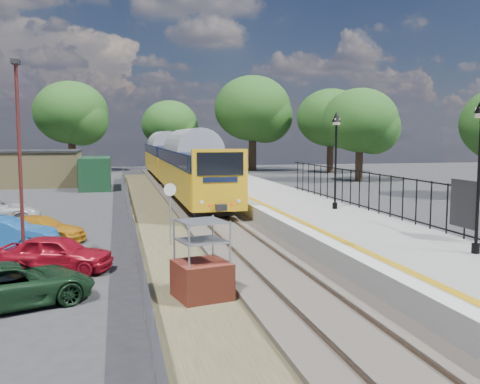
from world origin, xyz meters
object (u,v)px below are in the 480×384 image
object	(u,v)px
train	(174,160)
car_red	(57,253)
speed_sign	(170,204)
victorian_lamp_north	(336,137)
car_yellow	(41,229)
brick_plinth	(202,261)
carpark_lamp	(19,150)
car_green	(12,285)
car_blue	(3,234)

from	to	relation	value
train	car_red	bearing A→B (deg)	-103.68
train	speed_sign	world-z (taller)	train
train	speed_sign	distance (m)	24.53
victorian_lamp_north	car_yellow	world-z (taller)	victorian_lamp_north
train	brick_plinth	bearing A→B (deg)	-94.79
speed_sign	brick_plinth	bearing A→B (deg)	-103.33
brick_plinth	speed_sign	bearing A→B (deg)	91.00
brick_plinth	carpark_lamp	size ratio (longest dim) A/B	0.32
victorian_lamp_north	car_green	distance (m)	16.20
speed_sign	victorian_lamp_north	bearing A→B (deg)	3.35
train	speed_sign	size ratio (longest dim) A/B	16.27
brick_plinth	speed_sign	world-z (taller)	speed_sign
car_blue	car_yellow	size ratio (longest dim) A/B	1.06
carpark_lamp	victorian_lamp_north	bearing A→B (deg)	19.17
car_green	car_red	distance (m)	3.57
train	car_green	xyz separation A→B (m)	(-7.46, -31.06, -1.77)
train	car_red	size ratio (longest dim) A/B	11.67
victorian_lamp_north	train	distance (m)	22.51
victorian_lamp_north	speed_sign	bearing A→B (deg)	-162.32
victorian_lamp_north	speed_sign	xyz separation A→B (m)	(-8.07, -2.57, -2.62)
carpark_lamp	car_green	bearing A→B (deg)	-84.35
train	brick_plinth	distance (m)	31.72
victorian_lamp_north	car_red	distance (m)	13.83
victorian_lamp_north	car_yellow	distance (m)	13.73
train	carpark_lamp	xyz separation A→B (m)	(-7.92, -26.39, 1.57)
train	car_blue	size ratio (longest dim) A/B	10.39
brick_plinth	car_green	distance (m)	4.86
car_red	car_yellow	world-z (taller)	car_red
train	carpark_lamp	world-z (taller)	carpark_lamp
brick_plinth	car_yellow	world-z (taller)	brick_plinth
brick_plinth	car_blue	xyz separation A→B (m)	(-6.41, 7.79, -0.40)
speed_sign	car_green	bearing A→B (deg)	-139.32
train	carpark_lamp	bearing A→B (deg)	-106.71
car_blue	car_green	bearing A→B (deg)	-157.11
speed_sign	carpark_lamp	size ratio (longest dim) A/B	0.37
brick_plinth	speed_sign	xyz separation A→B (m)	(-0.13, 7.21, 0.63)
carpark_lamp	car_red	bearing A→B (deg)	-44.37
car_yellow	car_green	bearing A→B (deg)	-157.46
victorian_lamp_north	brick_plinth	world-z (taller)	victorian_lamp_north
victorian_lamp_north	train	xyz separation A→B (m)	(-5.30, 21.79, -1.96)
train	carpark_lamp	distance (m)	27.60
speed_sign	car_red	bearing A→B (deg)	-155.15
car_red	carpark_lamp	bearing A→B (deg)	63.21
carpark_lamp	car_red	world-z (taller)	carpark_lamp
victorian_lamp_north	carpark_lamp	xyz separation A→B (m)	(-13.22, -4.60, -0.39)
brick_plinth	car_blue	size ratio (longest dim) A/B	0.55
car_green	car_red	size ratio (longest dim) A/B	1.18
train	brick_plinth	xyz separation A→B (m)	(-2.65, -31.58, -1.30)
train	speed_sign	bearing A→B (deg)	-96.49
car_blue	car_yellow	world-z (taller)	car_blue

